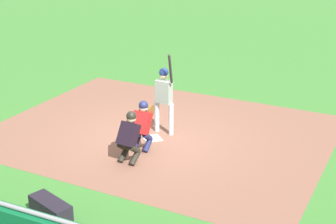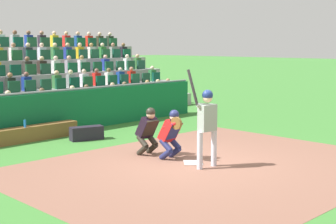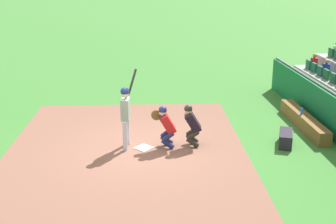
% 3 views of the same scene
% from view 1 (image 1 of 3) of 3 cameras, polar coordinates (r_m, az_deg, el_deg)
% --- Properties ---
extents(ground_plane, '(160.00, 160.00, 0.00)m').
position_cam_1_polar(ground_plane, '(13.13, -1.80, -3.06)').
color(ground_plane, '#3C7C32').
extents(infield_dirt_patch, '(8.90, 7.05, 0.01)m').
position_cam_1_polar(infield_dirt_patch, '(13.54, -0.84, -2.27)').
color(infield_dirt_patch, brown).
rests_on(infield_dirt_patch, ground_plane).
extents(home_plate_marker, '(0.62, 0.62, 0.02)m').
position_cam_1_polar(home_plate_marker, '(13.12, -1.80, -3.00)').
color(home_plate_marker, white).
rests_on(home_plate_marker, infield_dirt_patch).
extents(batter_at_plate, '(0.63, 0.49, 2.26)m').
position_cam_1_polar(batter_at_plate, '(13.08, -0.44, 2.13)').
color(batter_at_plate, silver).
rests_on(batter_at_plate, ground_plane).
extents(catcher_crouching, '(0.47, 0.71, 1.26)m').
position_cam_1_polar(catcher_crouching, '(12.30, -2.90, -1.22)').
color(catcher_crouching, navy).
rests_on(catcher_crouching, ground_plane).
extents(home_plate_umpire, '(0.49, 0.53, 1.26)m').
position_cam_1_polar(home_plate_umpire, '(11.68, -4.40, -2.62)').
color(home_plate_umpire, '#29261E').
rests_on(home_plate_umpire, ground_plane).
extents(equipment_duffel_bag, '(1.03, 0.65, 0.40)m').
position_cam_1_polar(equipment_duffel_bag, '(9.96, -13.14, -10.73)').
color(equipment_duffel_bag, black).
rests_on(equipment_duffel_bag, ground_plane).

